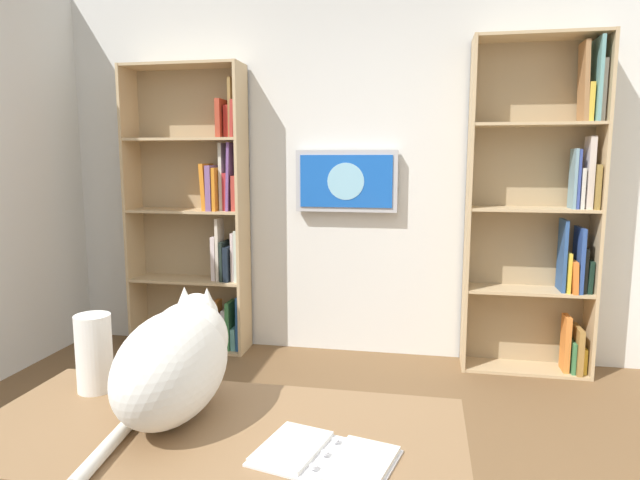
{
  "coord_description": "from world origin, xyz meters",
  "views": [
    {
      "loc": [
        -0.53,
        1.84,
        1.45
      ],
      "look_at": [
        0.02,
        -1.01,
        1.03
      ],
      "focal_mm": 31.01,
      "sensor_mm": 36.0,
      "label": 1
    }
  ],
  "objects_px": {
    "cat": "(178,357)",
    "wall_mounted_tv": "(346,181)",
    "desk": "(213,474)",
    "paper_towel_roll": "(94,353)",
    "bookshelf_left": "(546,211)",
    "bookshelf_right": "(202,218)",
    "open_binder": "(325,456)"
  },
  "relations": [
    {
      "from": "bookshelf_left",
      "to": "wall_mounted_tv",
      "type": "bearing_deg",
      "value": -3.32
    },
    {
      "from": "wall_mounted_tv",
      "to": "paper_towel_roll",
      "type": "bearing_deg",
      "value": 80.03
    },
    {
      "from": "bookshelf_right",
      "to": "paper_towel_roll",
      "type": "height_order",
      "value": "bookshelf_right"
    },
    {
      "from": "bookshelf_left",
      "to": "paper_towel_roll",
      "type": "distance_m",
      "value": 3.03
    },
    {
      "from": "cat",
      "to": "wall_mounted_tv",
      "type": "bearing_deg",
      "value": -92.45
    },
    {
      "from": "cat",
      "to": "open_binder",
      "type": "height_order",
      "value": "cat"
    },
    {
      "from": "desk",
      "to": "cat",
      "type": "height_order",
      "value": "cat"
    },
    {
      "from": "bookshelf_right",
      "to": "cat",
      "type": "distance_m",
      "value": 2.7
    },
    {
      "from": "paper_towel_roll",
      "to": "cat",
      "type": "bearing_deg",
      "value": 163.25
    },
    {
      "from": "bookshelf_right",
      "to": "paper_towel_roll",
      "type": "xyz_separation_m",
      "value": [
        -0.65,
        2.42,
        -0.16
      ]
    },
    {
      "from": "bookshelf_right",
      "to": "wall_mounted_tv",
      "type": "distance_m",
      "value": 1.13
    },
    {
      "from": "desk",
      "to": "paper_towel_roll",
      "type": "bearing_deg",
      "value": -22.6
    },
    {
      "from": "bookshelf_right",
      "to": "open_binder",
      "type": "bearing_deg",
      "value": 118.09
    },
    {
      "from": "cat",
      "to": "open_binder",
      "type": "relative_size",
      "value": 1.66
    },
    {
      "from": "bookshelf_left",
      "to": "bookshelf_right",
      "type": "xyz_separation_m",
      "value": [
        2.45,
        -0.0,
        -0.1
      ]
    },
    {
      "from": "open_binder",
      "to": "bookshelf_right",
      "type": "bearing_deg",
      "value": -61.91
    },
    {
      "from": "bookshelf_right",
      "to": "desk",
      "type": "xyz_separation_m",
      "value": [
        -1.11,
        2.61,
        -0.4
      ]
    },
    {
      "from": "bookshelf_right",
      "to": "desk",
      "type": "bearing_deg",
      "value": 113.11
    },
    {
      "from": "desk",
      "to": "open_binder",
      "type": "bearing_deg",
      "value": 167.09
    },
    {
      "from": "cat",
      "to": "paper_towel_roll",
      "type": "height_order",
      "value": "cat"
    },
    {
      "from": "bookshelf_left",
      "to": "paper_towel_roll",
      "type": "bearing_deg",
      "value": 53.25
    },
    {
      "from": "bookshelf_left",
      "to": "wall_mounted_tv",
      "type": "xyz_separation_m",
      "value": [
        1.37,
        -0.08,
        0.18
      ]
    },
    {
      "from": "open_binder",
      "to": "paper_towel_roll",
      "type": "relative_size",
      "value": 1.53
    },
    {
      "from": "bookshelf_left",
      "to": "desk",
      "type": "xyz_separation_m",
      "value": [
        1.34,
        2.61,
        -0.5
      ]
    },
    {
      "from": "open_binder",
      "to": "bookshelf_left",
      "type": "bearing_deg",
      "value": -110.88
    },
    {
      "from": "bookshelf_right",
      "to": "open_binder",
      "type": "xyz_separation_m",
      "value": [
        -1.43,
        2.68,
        -0.27
      ]
    },
    {
      "from": "bookshelf_right",
      "to": "paper_towel_roll",
      "type": "distance_m",
      "value": 2.51
    },
    {
      "from": "bookshelf_right",
      "to": "desk",
      "type": "relative_size",
      "value": 1.61
    },
    {
      "from": "wall_mounted_tv",
      "to": "desk",
      "type": "height_order",
      "value": "wall_mounted_tv"
    },
    {
      "from": "desk",
      "to": "open_binder",
      "type": "relative_size",
      "value": 3.57
    },
    {
      "from": "paper_towel_roll",
      "to": "desk",
      "type": "bearing_deg",
      "value": 157.4
    },
    {
      "from": "bookshelf_left",
      "to": "paper_towel_roll",
      "type": "height_order",
      "value": "bookshelf_left"
    }
  ]
}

